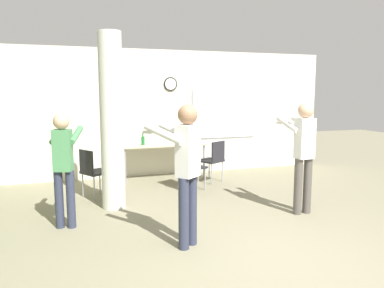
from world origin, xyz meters
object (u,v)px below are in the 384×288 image
(chair_near_pillar, at_px, (93,169))
(chair_table_right, at_px, (213,158))
(folding_table, at_px, (163,146))
(person_watching_back, at_px, (64,161))
(person_playing_side, at_px, (303,149))
(person_playing_front, at_px, (186,164))
(bottle_on_table, at_px, (143,140))
(chair_table_front, at_px, (189,164))

(chair_near_pillar, distance_m, chair_table_right, 2.48)
(folding_table, xyz_separation_m, chair_near_pillar, (-1.53, -1.05, -0.20))
(folding_table, relative_size, chair_near_pillar, 2.10)
(person_watching_back, bearing_deg, chair_table_right, 31.98)
(person_playing_side, height_order, person_playing_front, person_playing_front)
(bottle_on_table, bearing_deg, chair_table_right, -24.82)
(chair_table_right, relative_size, person_playing_front, 0.50)
(folding_table, height_order, person_watching_back, person_watching_back)
(person_playing_side, relative_size, person_playing_front, 0.99)
(chair_near_pillar, bearing_deg, person_watching_back, -108.20)
(bottle_on_table, height_order, chair_near_pillar, bottle_on_table)
(folding_table, bearing_deg, chair_table_right, -35.08)
(chair_table_front, height_order, person_playing_front, person_playing_front)
(person_watching_back, bearing_deg, person_playing_front, -39.47)
(chair_table_front, bearing_deg, chair_table_right, 32.26)
(chair_table_front, bearing_deg, bottle_on_table, 123.88)
(bottle_on_table, relative_size, person_watching_back, 0.16)
(bottle_on_table, relative_size, chair_table_right, 0.29)
(folding_table, bearing_deg, person_watching_back, -129.05)
(chair_near_pillar, bearing_deg, chair_table_right, 9.54)
(chair_near_pillar, height_order, chair_table_right, same)
(folding_table, bearing_deg, chair_table_front, -76.12)
(person_playing_front, bearing_deg, chair_table_front, 71.35)
(folding_table, relative_size, chair_table_right, 2.10)
(chair_table_front, distance_m, person_playing_side, 2.31)
(person_playing_side, relative_size, person_watching_back, 1.08)
(chair_table_front, xyz_separation_m, person_watching_back, (-2.25, -1.40, 0.42))
(folding_table, distance_m, person_playing_side, 3.31)
(chair_near_pillar, xyz_separation_m, person_watching_back, (-0.46, -1.40, 0.42))
(person_playing_side, bearing_deg, chair_table_front, 122.82)
(chair_table_front, distance_m, person_watching_back, 2.68)
(chair_table_front, distance_m, person_playing_front, 2.74)
(bottle_on_table, distance_m, chair_near_pillar, 1.55)
(person_playing_side, bearing_deg, person_playing_front, -162.54)
(chair_table_right, bearing_deg, person_playing_side, -76.15)
(chair_table_right, xyz_separation_m, person_playing_side, (0.57, -2.30, 0.50))
(chair_table_right, bearing_deg, chair_table_front, -147.74)
(chair_table_front, xyz_separation_m, person_playing_front, (-0.86, -2.55, 0.51))
(person_playing_front, relative_size, person_watching_back, 1.09)
(chair_table_right, bearing_deg, person_watching_back, -148.02)
(chair_table_front, bearing_deg, person_playing_front, -108.65)
(person_playing_front, height_order, person_watching_back, person_playing_front)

